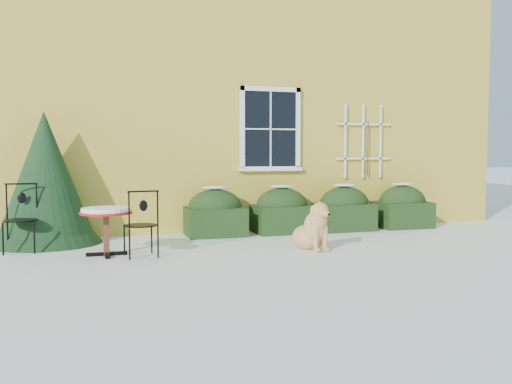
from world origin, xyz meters
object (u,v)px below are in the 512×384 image
object	(u,v)px
bistro_table	(106,216)
patio_chair_far	(21,218)
dog	(313,230)
evergreen_shrub	(46,191)
patio_chair_near	(141,224)

from	to	relation	value
bistro_table	patio_chair_far	xyz separation A→B (m)	(-1.24, 0.73, -0.07)
patio_chair_far	dog	size ratio (longest dim) A/B	1.20
evergreen_shrub	bistro_table	xyz separation A→B (m)	(0.91, -1.45, -0.30)
patio_chair_near	patio_chair_far	distance (m)	1.99
evergreen_shrub	patio_chair_far	xyz separation A→B (m)	(-0.33, -0.72, -0.36)
patio_chair_far	patio_chair_near	bearing A→B (deg)	-27.94
evergreen_shrub	bistro_table	world-z (taller)	evergreen_shrub
evergreen_shrub	bistro_table	bearing A→B (deg)	-57.98
evergreen_shrub	dog	size ratio (longest dim) A/B	2.52
evergreen_shrub	patio_chair_far	bearing A→B (deg)	-114.78
evergreen_shrub	patio_chair_far	world-z (taller)	evergreen_shrub
bistro_table	dog	size ratio (longest dim) A/B	0.87
evergreen_shrub	patio_chair_far	size ratio (longest dim) A/B	2.10
bistro_table	patio_chair_near	xyz separation A→B (m)	(0.48, -0.27, -0.10)
bistro_table	patio_chair_near	size ratio (longest dim) A/B	0.78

